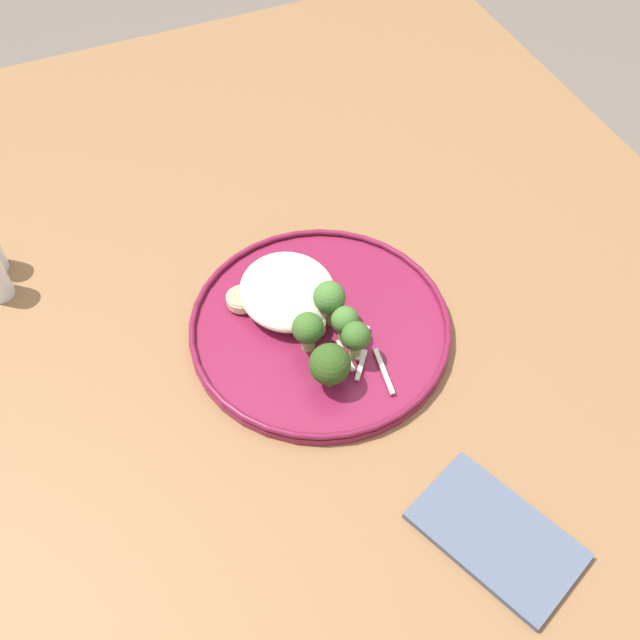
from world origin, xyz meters
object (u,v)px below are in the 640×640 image
(dinner_plate, at_px, (320,326))
(seared_scallop_tilted_round, at_px, (312,325))
(seared_scallop_half_hidden, at_px, (299,304))
(broccoli_floret_front_edge, at_px, (330,364))
(seared_scallop_large_seared, at_px, (280,276))
(broccoli_floret_beside_noodles, at_px, (329,299))
(broccoli_floret_right_tilted, at_px, (354,338))
(folded_napkin, at_px, (496,536))
(broccoli_floret_center_pile, at_px, (343,322))
(broccoli_floret_split_head, at_px, (308,329))
(seared_scallop_left_edge, at_px, (304,280))
(seared_scallop_right_edge, at_px, (283,295))
(seared_scallop_tiny_bay, at_px, (242,299))

(dinner_plate, height_order, seared_scallop_tilted_round, seared_scallop_tilted_round)
(seared_scallop_half_hidden, distance_m, broccoli_floret_front_edge, 0.10)
(seared_scallop_large_seared, distance_m, broccoli_floret_beside_noodles, 0.08)
(seared_scallop_half_hidden, xyz_separation_m, seared_scallop_large_seared, (-0.05, -0.00, -0.00))
(broccoli_floret_right_tilted, distance_m, folded_napkin, 0.24)
(broccoli_floret_center_pile, bearing_deg, broccoli_floret_right_tilted, 1.57)
(broccoli_floret_center_pile, relative_size, folded_napkin, 0.31)
(seared_scallop_tilted_round, bearing_deg, broccoli_floret_beside_noodles, 104.75)
(broccoli_floret_right_tilted, bearing_deg, broccoli_floret_split_head, -128.44)
(broccoli_floret_front_edge, bearing_deg, seared_scallop_left_edge, 168.87)
(seared_scallop_tilted_round, height_order, seared_scallop_right_edge, seared_scallop_tilted_round)
(seared_scallop_left_edge, bearing_deg, dinner_plate, -5.53)
(folded_napkin, bearing_deg, seared_scallop_left_edge, -171.77)
(broccoli_floret_front_edge, relative_size, folded_napkin, 0.36)
(seared_scallop_right_edge, bearing_deg, seared_scallop_tiny_bay, -106.98)
(dinner_plate, xyz_separation_m, broccoli_floret_beside_noodles, (-0.00, 0.01, 0.04))
(seared_scallop_half_hidden, distance_m, broccoli_floret_split_head, 0.05)
(seared_scallop_tilted_round, height_order, folded_napkin, seared_scallop_tilted_round)
(broccoli_floret_right_tilted, bearing_deg, broccoli_floret_center_pile, -178.43)
(seared_scallop_large_seared, bearing_deg, folded_napkin, 11.40)
(seared_scallop_tiny_bay, height_order, folded_napkin, seared_scallop_tiny_bay)
(seared_scallop_large_seared, height_order, seared_scallop_right_edge, seared_scallop_large_seared)
(seared_scallop_right_edge, height_order, broccoli_floret_beside_noodles, broccoli_floret_beside_noodles)
(broccoli_floret_split_head, xyz_separation_m, broccoli_floret_front_edge, (0.05, 0.00, 0.00))
(seared_scallop_large_seared, height_order, broccoli_floret_split_head, broccoli_floret_split_head)
(seared_scallop_half_hidden, relative_size, broccoli_floret_center_pile, 0.56)
(seared_scallop_tilted_round, bearing_deg, broccoli_floret_front_edge, -7.45)
(seared_scallop_left_edge, bearing_deg, broccoli_floret_split_head, -19.69)
(seared_scallop_right_edge, height_order, broccoli_floret_split_head, broccoli_floret_split_head)
(seared_scallop_tiny_bay, bearing_deg, broccoli_floret_split_head, 28.46)
(seared_scallop_tilted_round, bearing_deg, seared_scallop_left_edge, 164.89)
(broccoli_floret_right_tilted, distance_m, broccoli_floret_center_pile, 0.03)
(seared_scallop_left_edge, xyz_separation_m, broccoli_floret_split_head, (0.08, -0.03, 0.02))
(seared_scallop_left_edge, bearing_deg, seared_scallop_large_seared, -126.46)
(broccoli_floret_split_head, bearing_deg, seared_scallop_large_seared, 176.52)
(seared_scallop_right_edge, bearing_deg, seared_scallop_large_seared, 165.33)
(dinner_plate, bearing_deg, seared_scallop_tiny_bay, -132.07)
(seared_scallop_half_hidden, bearing_deg, broccoli_floret_beside_noodles, 44.80)
(seared_scallop_left_edge, xyz_separation_m, seared_scallop_tilted_round, (0.06, -0.02, -0.00))
(seared_scallop_right_edge, distance_m, folded_napkin, 0.34)
(seared_scallop_left_edge, xyz_separation_m, seared_scallop_large_seared, (-0.02, -0.02, 0.00))
(seared_scallop_half_hidden, distance_m, broccoli_floret_right_tilted, 0.09)
(seared_scallop_tiny_bay, distance_m, broccoli_floret_front_edge, 0.15)
(seared_scallop_tiny_bay, xyz_separation_m, broccoli_floret_center_pile, (0.09, 0.08, 0.02))
(seared_scallop_left_edge, distance_m, seared_scallop_tiny_bay, 0.07)
(broccoli_floret_right_tilted, relative_size, broccoli_floret_split_head, 1.02)
(seared_scallop_large_seared, relative_size, broccoli_floret_split_head, 0.60)
(seared_scallop_tilted_round, bearing_deg, dinner_plate, 108.46)
(seared_scallop_left_edge, xyz_separation_m, seared_scallop_tiny_bay, (-0.00, -0.07, -0.00))
(seared_scallop_tilted_round, bearing_deg, seared_scallop_large_seared, -175.56)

